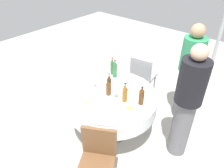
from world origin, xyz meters
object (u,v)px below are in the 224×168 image
object	(u,v)px
plate_right	(86,102)
bottle_amber_far	(125,93)
dining_table	(112,102)
bottle_brown_mid	(108,88)
bottle_green_left	(112,66)
plate_east	(130,109)
wine_glass_left	(95,81)
wine_glass_front	(116,91)
chair_far	(98,157)
bottle_green_north	(115,69)
person_north	(187,103)
wine_glass_mid	(128,78)
person_rear	(189,72)
bottle_brown_front	(109,83)
chair_mid	(142,74)
bottle_clear_rear	(130,85)
bottle_brown_outer	(142,96)
plate_inner	(110,82)

from	to	relation	value
plate_right	bottle_amber_far	bearing A→B (deg)	45.57
dining_table	bottle_brown_mid	xyz separation A→B (m)	(-0.02, -0.05, 0.27)
bottle_green_left	plate_east	world-z (taller)	bottle_green_left
bottle_amber_far	wine_glass_left	xyz separation A→B (m)	(-0.54, -0.03, -0.02)
wine_glass_front	chair_far	world-z (taller)	wine_glass_front
bottle_green_left	wine_glass_front	xyz separation A→B (m)	(0.46, -0.46, -0.03)
bottle_green_north	plate_right	world-z (taller)	bottle_green_north
person_north	chair_far	distance (m)	1.28
bottle_brown_mid	dining_table	bearing A→B (deg)	63.30
wine_glass_mid	person_rear	bearing A→B (deg)	51.08
bottle_amber_far	chair_far	size ratio (longest dim) A/B	0.33
bottle_brown_front	bottle_brown_mid	distance (m)	0.10
bottle_amber_far	chair_mid	distance (m)	1.19
plate_right	plate_east	bearing A→B (deg)	27.76
dining_table	wine_glass_mid	size ratio (longest dim) A/B	8.10
wine_glass_front	person_rear	xyz separation A→B (m)	(0.55, 1.12, 0.01)
dining_table	bottle_amber_far	world-z (taller)	bottle_amber_far
wine_glass_front	wine_glass_mid	xyz separation A→B (m)	(-0.07, 0.36, 0.01)
bottle_clear_rear	chair_mid	distance (m)	0.98
dining_table	chair_far	size ratio (longest dim) A/B	1.51
person_rear	bottle_amber_far	bearing A→B (deg)	-79.57
bottle_brown_outer	chair_mid	world-z (taller)	bottle_brown_outer
bottle_brown_front	bottle_brown_mid	world-z (taller)	bottle_brown_front
bottle_clear_rear	wine_glass_front	distance (m)	0.24
plate_east	person_rear	bearing A→B (deg)	78.19
dining_table	plate_right	world-z (taller)	plate_right
plate_east	bottle_clear_rear	bearing A→B (deg)	126.68
wine_glass_left	plate_inner	world-z (taller)	wine_glass_left
wine_glass_mid	plate_east	world-z (taller)	wine_glass_mid
dining_table	chair_far	xyz separation A→B (m)	(0.47, -0.81, -0.07)
bottle_clear_rear	bottle_brown_front	world-z (taller)	bottle_brown_front
plate_inner	bottle_brown_outer	bearing A→B (deg)	-9.61
chair_far	plate_east	bearing A→B (deg)	-114.63
wine_glass_front	wine_glass_left	xyz separation A→B (m)	(-0.41, -0.01, 0.01)
plate_inner	chair_mid	world-z (taller)	chair_mid
dining_table	plate_right	xyz separation A→B (m)	(-0.13, -0.40, 0.16)
bottle_brown_mid	wine_glass_front	xyz separation A→B (m)	(0.13, 0.01, -0.01)
dining_table	chair_mid	world-z (taller)	chair_mid
plate_east	bottle_brown_mid	bearing A→B (deg)	171.21
bottle_clear_rear	plate_right	distance (m)	0.68
bottle_green_left	chair_far	world-z (taller)	bottle_green_left
bottle_green_north	plate_right	distance (m)	0.80
dining_table	bottle_clear_rear	bearing A→B (deg)	48.47
bottle_brown_mid	bottle_green_north	bearing A→B (deg)	119.29
bottle_clear_rear	wine_glass_left	size ratio (longest dim) A/B	1.71
bottle_green_north	bottle_brown_front	bearing A→B (deg)	-62.28
plate_inner	plate_east	xyz separation A→B (m)	(0.61, -0.30, 0.00)
bottle_clear_rear	chair_mid	bearing A→B (deg)	111.08
bottle_brown_mid	plate_east	world-z (taller)	bottle_brown_mid
bottle_green_north	plate_inner	world-z (taller)	bottle_green_north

